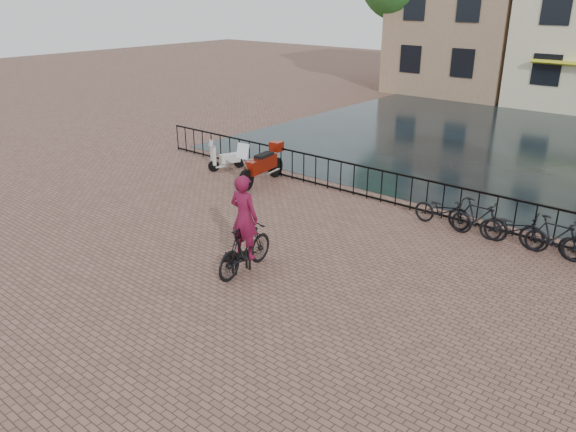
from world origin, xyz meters
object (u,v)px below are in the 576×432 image
Objects in this scene: dog at (241,260)px; motorcycle at (261,160)px; cyclist at (245,230)px; scooter at (226,154)px.

dog is 6.39m from motorcycle.
cyclist is 3.05× the size of dog.
scooter is at bearing 162.38° from motorcycle.
cyclist is at bearing -19.82° from scooter.
dog is at bearing -59.20° from motorcycle.
scooter is (-2.03, 0.36, -0.22)m from motorcycle.
scooter is at bearing -47.44° from cyclist.
dog is 8.04m from scooter.
cyclist is 6.37m from motorcycle.
motorcycle reaches higher than dog.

